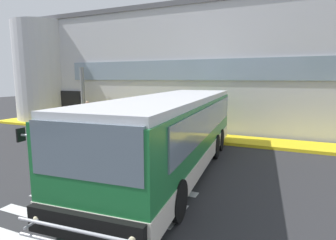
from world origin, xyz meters
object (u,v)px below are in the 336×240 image
Objects in this scene: passenger_by_doorway at (97,113)px; safety_bollard_yellow at (153,131)px; entry_support_column at (83,96)px; bus_main_foreground at (173,134)px; passenger_near_column at (88,112)px.

passenger_by_doorway is 4.74m from safety_bollard_yellow.
bus_main_foreground is (9.29, -6.07, -0.77)m from entry_support_column.
passenger_near_column is at bearing 166.87° from safety_bollard_yellow.
passenger_near_column is 1.00× the size of passenger_by_doorway.
passenger_by_doorway is at bearing 166.33° from safety_bollard_yellow.
safety_bollard_yellow is at bearing 125.08° from bus_main_foreground.
entry_support_column is at bearing 158.23° from passenger_by_doorway.
passenger_by_doorway is (-7.57, 5.38, -0.25)m from bus_main_foreground.
safety_bollard_yellow is at bearing -13.67° from passenger_by_doorway.
entry_support_column is 0.35× the size of bus_main_foreground.
passenger_near_column and passenger_by_doorway have the same top height.
bus_main_foreground is at bearing -33.16° from entry_support_column.
entry_support_column is 2.33× the size of passenger_near_column.
bus_main_foreground is 12.30× the size of safety_bollard_yellow.
passenger_by_doorway is at bearing -10.42° from passenger_near_column.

